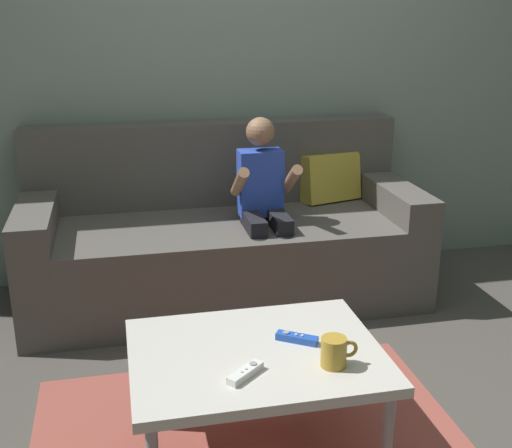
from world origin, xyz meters
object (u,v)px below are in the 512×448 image
at_px(person_seated_on_couch, 264,203).
at_px(game_remote_blue_center, 297,338).
at_px(coffee_mug, 335,352).
at_px(couch, 224,241).
at_px(game_remote_white_near_edge, 245,373).
at_px(coffee_table, 256,361).

distance_m(person_seated_on_couch, game_remote_blue_center, 1.16).
bearing_deg(person_seated_on_couch, coffee_mug, -93.60).
relative_size(couch, game_remote_blue_center, 14.70).
relative_size(game_remote_blue_center, coffee_mug, 1.16).
bearing_deg(couch, game_remote_white_near_edge, -97.30).
distance_m(game_remote_white_near_edge, coffee_mug, 0.28).
height_order(couch, game_remote_white_near_edge, couch).
relative_size(person_seated_on_couch, coffee_mug, 8.17).
bearing_deg(person_seated_on_couch, game_remote_blue_center, -97.66).
xyz_separation_m(coffee_table, game_remote_blue_center, (0.14, 0.03, 0.05)).
relative_size(person_seated_on_couch, game_remote_blue_center, 7.05).
xyz_separation_m(game_remote_blue_center, coffee_mug, (0.07, -0.17, 0.04)).
bearing_deg(coffee_mug, person_seated_on_couch, 86.40).
xyz_separation_m(game_remote_white_near_edge, game_remote_blue_center, (0.21, 0.17, 0.00)).
xyz_separation_m(couch, person_seated_on_couch, (0.17, -0.18, 0.25)).
height_order(person_seated_on_couch, game_remote_white_near_edge, person_seated_on_couch).
xyz_separation_m(coffee_table, coffee_mug, (0.22, -0.14, 0.09)).
height_order(person_seated_on_couch, game_remote_blue_center, person_seated_on_couch).
bearing_deg(game_remote_blue_center, game_remote_white_near_edge, -140.09).
bearing_deg(coffee_mug, game_remote_blue_center, 112.38).
distance_m(couch, coffee_table, 1.36).
bearing_deg(game_remote_white_near_edge, game_remote_blue_center, 39.91).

